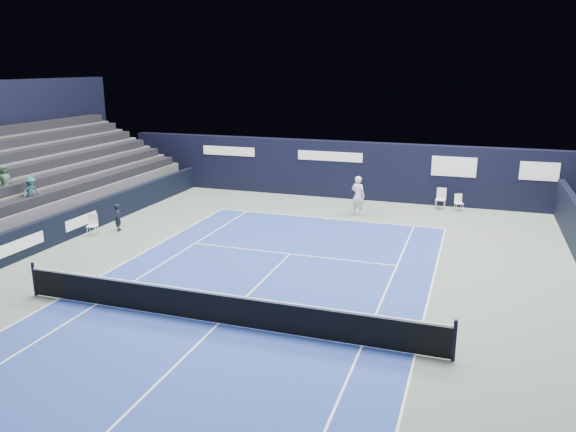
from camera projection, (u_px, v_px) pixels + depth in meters
name	position (u px, v px, depth m)	size (l,w,h in m)	color
ground	(246.00, 297.00, 17.72)	(48.00, 48.00, 0.00)	slate
court_surface	(219.00, 324.00, 15.89)	(10.97, 23.77, 0.01)	navy
folding_chair_back_a	(441.00, 195.00, 28.43)	(0.51, 0.54, 1.08)	silver
folding_chair_back_b	(459.00, 201.00, 28.10)	(0.47, 0.46, 0.85)	white
line_judge_chair	(93.00, 223.00, 24.06)	(0.51, 0.50, 0.91)	white
line_judge	(118.00, 217.00, 24.66)	(0.44, 0.29, 1.21)	black
court_markings	(219.00, 324.00, 15.89)	(11.03, 23.83, 0.00)	white
tennis_net	(218.00, 307.00, 15.76)	(12.90, 0.10, 1.10)	black
back_sponsor_wall	(349.00, 170.00, 30.57)	(26.00, 0.63, 3.10)	black
side_barrier_left	(78.00, 221.00, 24.13)	(0.33, 22.00, 1.20)	black
spectator_stand	(22.00, 180.00, 25.87)	(6.00, 18.00, 6.40)	#434345
tennis_player	(358.00, 196.00, 27.19)	(0.81, 0.94, 1.93)	silver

